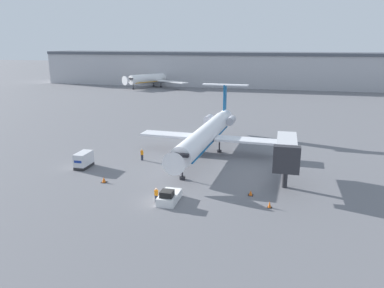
% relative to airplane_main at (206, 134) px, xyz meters
% --- Properties ---
extents(ground_plane, '(600.00, 600.00, 0.00)m').
position_rel_airplane_main_xyz_m(ground_plane, '(-0.83, -20.55, -3.35)').
color(ground_plane, slate).
extents(terminal_building, '(180.00, 16.80, 14.09)m').
position_rel_airplane_main_xyz_m(terminal_building, '(-0.83, 99.45, 3.72)').
color(terminal_building, '#B2B2B7').
rests_on(terminal_building, ground).
extents(airplane_main, '(23.35, 32.56, 10.05)m').
position_rel_airplane_main_xyz_m(airplane_main, '(0.00, 0.00, 0.00)').
color(airplane_main, white).
rests_on(airplane_main, ground).
extents(pushback_tug, '(2.06, 4.02, 1.68)m').
position_rel_airplane_main_xyz_m(pushback_tug, '(-0.24, -20.55, -2.74)').
color(pushback_tug, silver).
rests_on(pushback_tug, ground).
extents(luggage_cart, '(1.68, 3.33, 2.34)m').
position_rel_airplane_main_xyz_m(luggage_cart, '(-16.30, -11.66, -2.18)').
color(luggage_cart, '#232326').
rests_on(luggage_cart, ground).
extents(worker_near_tug, '(0.40, 0.24, 1.74)m').
position_rel_airplane_main_xyz_m(worker_near_tug, '(-1.67, -20.99, -2.44)').
color(worker_near_tug, '#232838').
rests_on(worker_near_tug, ground).
extents(worker_by_wing, '(0.40, 0.26, 1.85)m').
position_rel_airplane_main_xyz_m(worker_by_wing, '(-9.13, -6.22, -2.38)').
color(worker_by_wing, '#232838').
rests_on(worker_by_wing, ground).
extents(traffic_cone_left, '(0.71, 0.71, 0.76)m').
position_rel_airplane_main_xyz_m(traffic_cone_left, '(-10.60, -16.61, -2.99)').
color(traffic_cone_left, black).
rests_on(traffic_cone_left, ground).
extents(traffic_cone_right, '(0.64, 0.64, 0.66)m').
position_rel_airplane_main_xyz_m(traffic_cone_right, '(8.93, -16.38, -3.04)').
color(traffic_cone_right, black).
rests_on(traffic_cone_right, ground).
extents(traffic_cone_mid, '(0.51, 0.51, 0.81)m').
position_rel_airplane_main_xyz_m(traffic_cone_mid, '(11.33, -19.43, -2.97)').
color(traffic_cone_mid, black).
rests_on(traffic_cone_mid, ground).
extents(airplane_parked_far_left, '(31.35, 28.83, 10.65)m').
position_rel_airplane_main_xyz_m(airplane_parked_far_left, '(-39.63, 88.80, 0.35)').
color(airplane_parked_far_left, white).
rests_on(airplane_parked_far_left, ground).
extents(jet_bridge, '(3.20, 10.04, 6.19)m').
position_rel_airplane_main_xyz_m(jet_bridge, '(12.93, -10.96, 1.08)').
color(jet_bridge, '#2D2D33').
rests_on(jet_bridge, ground).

